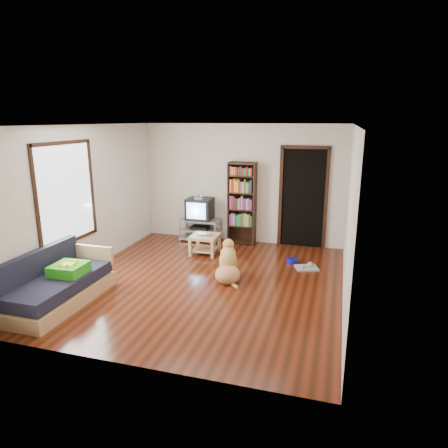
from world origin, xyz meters
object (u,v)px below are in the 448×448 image
(crt_tv, at_px, (200,208))
(coffee_table, at_px, (205,241))
(tv_stand, at_px, (200,229))
(bookshelf, at_px, (242,199))
(green_cushion, at_px, (69,269))
(grey_rag, at_px, (307,268))
(dog_bowl, at_px, (292,261))
(sofa, at_px, (57,286))
(laptop, at_px, (204,235))
(dog, at_px, (228,265))

(crt_tv, distance_m, coffee_table, 1.08)
(tv_stand, xyz_separation_m, coffee_table, (0.41, -0.86, 0.01))
(crt_tv, distance_m, bookshelf, 0.99)
(green_cushion, distance_m, bookshelf, 4.04)
(grey_rag, height_order, tv_stand, tv_stand)
(crt_tv, bearing_deg, tv_stand, -90.00)
(crt_tv, bearing_deg, grey_rag, -24.91)
(dog_bowl, height_order, tv_stand, tv_stand)
(green_cushion, distance_m, crt_tv, 3.62)
(dog_bowl, bearing_deg, bookshelf, 141.82)
(tv_stand, bearing_deg, sofa, -105.02)
(crt_tv, height_order, sofa, crt_tv)
(green_cushion, xyz_separation_m, tv_stand, (0.85, 3.48, -0.23))
(coffee_table, bearing_deg, laptop, -90.00)
(crt_tv, bearing_deg, coffee_table, -65.00)
(sofa, bearing_deg, laptop, 63.14)
(laptop, relative_size, sofa, 0.18)
(dog_bowl, bearing_deg, coffee_table, 179.14)
(laptop, bearing_deg, coffee_table, 98.63)
(tv_stand, xyz_separation_m, crt_tv, (0.00, 0.02, 0.47))
(laptop, height_order, crt_tv, crt_tv)
(dog, bearing_deg, coffee_table, 125.17)
(crt_tv, height_order, dog, crt_tv)
(grey_rag, bearing_deg, dog_bowl, 140.19)
(bookshelf, bearing_deg, green_cushion, -116.71)
(green_cushion, relative_size, sofa, 0.26)
(grey_rag, bearing_deg, coffee_table, 172.45)
(dog_bowl, bearing_deg, sofa, -139.19)
(green_cushion, relative_size, coffee_table, 0.86)
(laptop, xyz_separation_m, sofa, (-1.39, -2.74, -0.15))
(tv_stand, distance_m, dog, 2.37)
(tv_stand, relative_size, dog, 1.15)
(grey_rag, xyz_separation_m, coffee_table, (-2.09, 0.28, 0.27))
(grey_rag, height_order, sofa, sofa)
(sofa, distance_m, coffee_table, 3.10)
(laptop, distance_m, dog, 1.41)
(green_cushion, xyz_separation_m, dog_bowl, (3.05, 2.59, -0.46))
(green_cushion, relative_size, dog, 0.60)
(grey_rag, relative_size, bookshelf, 0.22)
(green_cushion, relative_size, crt_tv, 0.81)
(grey_rag, distance_m, sofa, 4.28)
(grey_rag, distance_m, crt_tv, 2.85)
(dog, bearing_deg, grey_rag, 35.07)
(crt_tv, bearing_deg, laptop, -65.72)
(grey_rag, bearing_deg, tv_stand, 155.50)
(dog_bowl, bearing_deg, tv_stand, 157.99)
(laptop, bearing_deg, grey_rag, 1.89)
(laptop, bearing_deg, crt_tv, 122.90)
(dog_bowl, distance_m, bookshelf, 1.86)
(sofa, bearing_deg, dog_bowl, 40.81)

